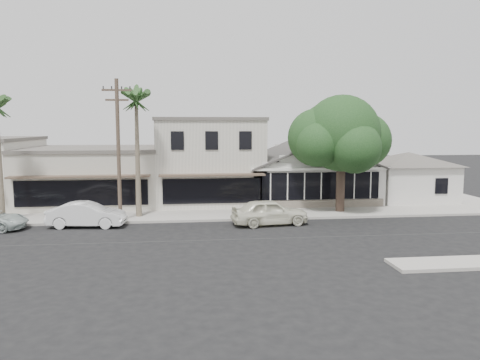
{
  "coord_description": "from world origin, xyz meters",
  "views": [
    {
      "loc": [
        -4.92,
        -24.59,
        6.08
      ],
      "look_at": [
        -1.28,
        6.0,
        2.55
      ],
      "focal_mm": 35.0,
      "sensor_mm": 36.0,
      "label": 1
    }
  ],
  "objects": [
    {
      "name": "utility_pole",
      "position": [
        -9.0,
        5.2,
        4.79
      ],
      "size": [
        1.8,
        0.24,
        9.0
      ],
      "color": "brown",
      "rests_on": "ground"
    },
    {
      "name": "ground",
      "position": [
        0.0,
        0.0,
        0.0
      ],
      "size": [
        140.0,
        140.0,
        0.0
      ],
      "primitive_type": "plane",
      "color": "black",
      "rests_on": "ground"
    },
    {
      "name": "shade_tree",
      "position": [
        5.85,
        7.08,
        5.44
      ],
      "size": [
        7.45,
        6.74,
        8.27
      ],
      "rotation": [
        0.0,
        0.0,
        0.2
      ],
      "color": "#46362A",
      "rests_on": "ground"
    },
    {
      "name": "row_building_near",
      "position": [
        -3.0,
        13.5,
        3.25
      ],
      "size": [
        8.0,
        10.0,
        6.5
      ],
      "primitive_type": "cube",
      "color": "silver",
      "rests_on": "ground"
    },
    {
      "name": "sidewalk_north",
      "position": [
        -8.0,
        6.75,
        0.07
      ],
      "size": [
        90.0,
        3.5,
        0.15
      ],
      "primitive_type": "cube",
      "color": "#9E9991",
      "rests_on": "ground"
    },
    {
      "name": "car_0",
      "position": [
        0.29,
        3.55,
        0.81
      ],
      "size": [
        4.94,
        2.49,
        1.61
      ],
      "primitive_type": "imported",
      "rotation": [
        0.0,
        0.0,
        1.7
      ],
      "color": "silver",
      "rests_on": "ground"
    },
    {
      "name": "side_cottage",
      "position": [
        13.2,
        11.5,
        1.5
      ],
      "size": [
        6.0,
        6.0,
        3.0
      ],
      "primitive_type": "cube",
      "color": "silver",
      "rests_on": "ground"
    },
    {
      "name": "corner_shop",
      "position": [
        5.0,
        12.47,
        2.62
      ],
      "size": [
        10.4,
        8.6,
        5.1
      ],
      "color": "silver",
      "rests_on": "ground"
    },
    {
      "name": "palm_east",
      "position": [
        -7.98,
        6.58,
        7.76
      ],
      "size": [
        2.87,
        2.87,
        9.01
      ],
      "color": "#726651",
      "rests_on": "ground"
    },
    {
      "name": "car_1",
      "position": [
        -10.87,
        4.26,
        0.76
      ],
      "size": [
        4.75,
        2.06,
        1.52
      ],
      "primitive_type": "imported",
      "rotation": [
        0.0,
        0.0,
        1.47
      ],
      "color": "white",
      "rests_on": "ground"
    },
    {
      "name": "row_building_midnear",
      "position": [
        -12.0,
        13.5,
        2.1
      ],
      "size": [
        10.0,
        10.0,
        4.2
      ],
      "primitive_type": "cube",
      "color": "beige",
      "rests_on": "ground"
    }
  ]
}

